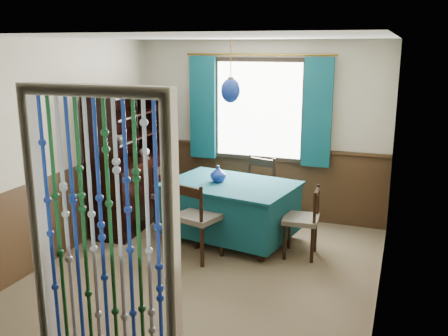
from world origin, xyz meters
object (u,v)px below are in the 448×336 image
at_px(dining_table, 230,207).
at_px(bowl_shelf, 118,138).
at_px(chair_near, 197,218).
at_px(pendant_lamp, 231,90).
at_px(vase_sideboard, 144,149).
at_px(vase_table, 218,174).
at_px(chair_right, 303,220).
at_px(sideboard, 130,180).
at_px(chair_left, 171,195).
at_px(chair_far, 255,190).

bearing_deg(dining_table, bowl_shelf, -159.82).
relative_size(chair_near, pendant_lamp, 1.25).
distance_m(dining_table, vase_sideboard, 1.57).
xyz_separation_m(vase_table, vase_sideboard, (-1.25, 0.38, 0.16)).
distance_m(chair_right, sideboard, 2.46).
bearing_deg(chair_left, bowl_shelf, -39.50).
bearing_deg(vase_table, chair_left, 170.75).
relative_size(chair_near, sideboard, 0.51).
relative_size(vase_table, vase_sideboard, 1.13).
xyz_separation_m(chair_far, sideboard, (-1.61, -0.58, 0.13)).
height_order(chair_far, pendant_lamp, pendant_lamp).
xyz_separation_m(chair_near, chair_right, (1.14, 0.49, -0.05)).
xyz_separation_m(dining_table, chair_far, (0.13, 0.65, 0.06)).
bearing_deg(dining_table, chair_right, -0.20).
bearing_deg(chair_near, vase_sideboard, 156.27).
relative_size(dining_table, sideboard, 0.94).
distance_m(vase_table, vase_sideboard, 1.31).
xyz_separation_m(bowl_shelf, vase_sideboard, (0.00, 0.65, -0.28)).
distance_m(chair_left, vase_sideboard, 0.80).
xyz_separation_m(chair_left, vase_sideboard, (-0.53, 0.26, 0.54)).
bearing_deg(sideboard, bowl_shelf, -83.60).
height_order(chair_left, vase_sideboard, vase_sideboard).
relative_size(chair_left, bowl_shelf, 4.22).
distance_m(chair_right, vase_table, 1.21).
height_order(sideboard, vase_sideboard, sideboard).
bearing_deg(chair_left, vase_table, 94.81).
bearing_deg(bowl_shelf, sideboard, 100.28).
relative_size(pendant_lamp, vase_table, 3.94).
relative_size(chair_right, vase_table, 4.42).
distance_m(chair_far, chair_left, 1.15).
bearing_deg(pendant_lamp, vase_sideboard, 164.71).
bearing_deg(chair_right, bowl_shelf, 88.37).
height_order(chair_far, chair_left, chair_far).
relative_size(bowl_shelf, vase_sideboard, 1.23).
bearing_deg(dining_table, chair_near, -95.24).
bearing_deg(sideboard, chair_right, -9.39).
bearing_deg(chair_right, chair_near, 109.42).
height_order(dining_table, chair_left, chair_left).
bearing_deg(chair_left, vase_sideboard, -101.90).
height_order(vase_table, vase_sideboard, vase_sideboard).
xyz_separation_m(pendant_lamp, bowl_shelf, (-1.42, -0.26, -0.62)).
xyz_separation_m(dining_table, pendant_lamp, (0.00, -0.00, 1.46)).
bearing_deg(sideboard, chair_left, 1.90).
bearing_deg(chair_right, vase_table, 77.06).
distance_m(chair_right, bowl_shelf, 2.52).
xyz_separation_m(chair_near, vase_table, (0.01, 0.67, 0.35)).
bearing_deg(chair_near, chair_left, 148.46).
height_order(chair_left, vase_table, vase_table).
bearing_deg(vase_sideboard, chair_left, -25.96).
relative_size(pendant_lamp, vase_sideboard, 4.45).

